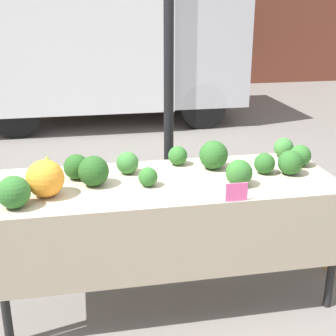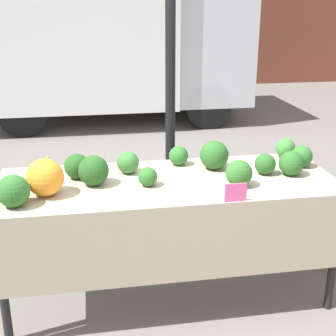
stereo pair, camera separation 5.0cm
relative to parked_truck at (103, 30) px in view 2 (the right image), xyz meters
The scene contains 19 objects.
ground_plane 5.27m from the parked_truck, 88.04° to the right, with size 40.00×40.00×0.00m, color slate.
tent_pole 4.51m from the parked_truck, 86.32° to the right, with size 0.07×0.07×2.31m.
parked_truck is the anchor object (origin of this frame).
market_table 5.19m from the parked_truck, 88.07° to the right, with size 2.06×0.78×0.80m.
orange_cauliflower 5.24m from the parked_truck, 95.94° to the right, with size 0.21×0.21×0.21m.
romanesco_head 4.89m from the parked_truck, 96.52° to the right, with size 0.15×0.15×0.12m.
broccoli_head_0 5.18m from the parked_truck, 89.55° to the right, with size 0.12×0.12×0.12m.
broccoli_head_1 5.29m from the parked_truck, 83.79° to the right, with size 0.16×0.16×0.16m.
broccoli_head_2 4.92m from the parked_truck, 77.59° to the right, with size 0.14×0.14×0.14m.
broccoli_head_3 4.94m from the parked_truck, 90.64° to the right, with size 0.14×0.14×0.14m.
broccoli_head_4 5.16m from the parked_truck, 81.10° to the right, with size 0.13×0.13×0.13m.
broccoli_head_5 4.85m from the parked_truck, 86.54° to the right, with size 0.13×0.13×0.13m.
broccoli_head_6 5.12m from the parked_truck, 93.06° to the right, with size 0.18×0.18×0.18m.
broccoli_head_7 5.23m from the parked_truck, 79.52° to the right, with size 0.15×0.15×0.15m.
broccoli_head_8 4.97m from the parked_truck, 84.17° to the right, with size 0.19×0.19×0.19m.
broccoli_head_9 5.39m from the parked_truck, 97.44° to the right, with size 0.18×0.18×0.18m.
broccoli_head_10 5.12m from the parked_truck, 77.77° to the right, with size 0.14×0.14×0.14m.
broccoli_head_11 4.99m from the parked_truck, 94.29° to the right, with size 0.16×0.16×0.16m.
price_sign 5.50m from the parked_truck, 84.95° to the right, with size 0.12×0.01×0.11m.
Camera 2 is at (-0.44, -2.62, 1.83)m, focal length 50.00 mm.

